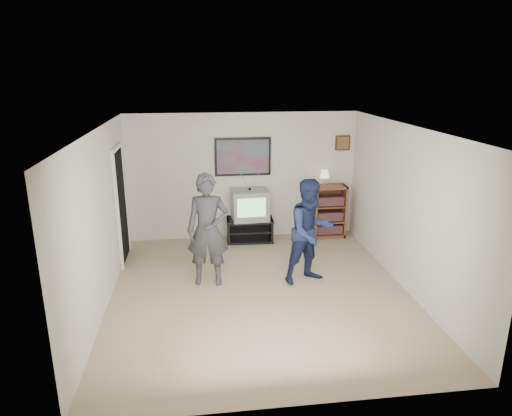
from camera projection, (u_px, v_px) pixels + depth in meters
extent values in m
cube|color=#8C7C58|center=(260.00, 292.00, 7.01)|extent=(4.50, 5.00, 0.01)
cube|color=white|center=(260.00, 129.00, 6.28)|extent=(4.50, 5.00, 0.01)
cube|color=beige|center=(243.00, 177.00, 9.01)|extent=(4.50, 0.01, 2.50)
cube|color=beige|center=(101.00, 221.00, 6.36)|extent=(0.01, 5.00, 2.50)
cube|color=beige|center=(407.00, 209.00, 6.92)|extent=(0.01, 5.00, 2.50)
cube|color=black|center=(250.00, 220.00, 9.01)|extent=(0.93, 0.55, 0.04)
cube|color=black|center=(250.00, 239.00, 9.13)|extent=(0.93, 0.55, 0.04)
cube|color=black|center=(228.00, 230.00, 9.01)|extent=(0.06, 0.49, 0.46)
cube|color=black|center=(271.00, 229.00, 9.12)|extent=(0.06, 0.49, 0.46)
imported|color=#353538|center=(208.00, 230.00, 7.07)|extent=(0.69, 0.49, 1.78)
imported|color=#182243|center=(311.00, 231.00, 7.15)|extent=(0.99, 0.88, 1.69)
cube|color=white|center=(206.00, 206.00, 7.17)|extent=(0.05, 0.13, 0.04)
cube|color=white|center=(304.00, 219.00, 7.31)|extent=(0.07, 0.12, 0.03)
cube|color=black|center=(243.00, 157.00, 8.87)|extent=(1.10, 0.03, 0.75)
cube|color=white|center=(214.00, 142.00, 8.72)|extent=(0.28, 0.02, 0.14)
cube|color=#382312|center=(343.00, 143.00, 9.06)|extent=(0.30, 0.03, 0.30)
cube|color=black|center=(121.00, 206.00, 7.96)|extent=(0.03, 0.85, 2.00)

